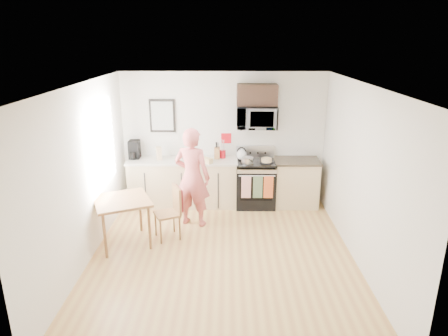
{
  "coord_description": "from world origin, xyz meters",
  "views": [
    {
      "loc": [
        0.07,
        -5.44,
        3.19
      ],
      "look_at": [
        0.02,
        1.0,
        1.1
      ],
      "focal_mm": 32.0,
      "sensor_mm": 36.0,
      "label": 1
    }
  ],
  "objects_px": {
    "range": "(255,184)",
    "cake": "(266,161)",
    "person": "(192,177)",
    "chair": "(174,205)",
    "microwave": "(257,117)",
    "dining_table": "(122,205)"
  },
  "relations": [
    {
      "from": "range",
      "to": "person",
      "type": "bearing_deg",
      "value": -143.58
    },
    {
      "from": "microwave",
      "to": "person",
      "type": "relative_size",
      "value": 0.43
    },
    {
      "from": "cake",
      "to": "dining_table",
      "type": "bearing_deg",
      "value": -148.09
    },
    {
      "from": "person",
      "to": "dining_table",
      "type": "xyz_separation_m",
      "value": [
        -1.05,
        -0.74,
        -0.2
      ]
    },
    {
      "from": "cake",
      "to": "microwave",
      "type": "bearing_deg",
      "value": 133.15
    },
    {
      "from": "range",
      "to": "chair",
      "type": "height_order",
      "value": "range"
    },
    {
      "from": "range",
      "to": "person",
      "type": "relative_size",
      "value": 0.66
    },
    {
      "from": "range",
      "to": "cake",
      "type": "relative_size",
      "value": 4.63
    },
    {
      "from": "chair",
      "to": "cake",
      "type": "distance_m",
      "value": 2.09
    },
    {
      "from": "person",
      "to": "chair",
      "type": "xyz_separation_m",
      "value": [
        -0.27,
        -0.49,
        -0.31
      ]
    },
    {
      "from": "microwave",
      "to": "dining_table",
      "type": "bearing_deg",
      "value": -142.42
    },
    {
      "from": "dining_table",
      "to": "cake",
      "type": "height_order",
      "value": "cake"
    },
    {
      "from": "microwave",
      "to": "cake",
      "type": "relative_size",
      "value": 3.03
    },
    {
      "from": "person",
      "to": "dining_table",
      "type": "relative_size",
      "value": 1.88
    },
    {
      "from": "dining_table",
      "to": "range",
      "type": "bearing_deg",
      "value": 35.85
    },
    {
      "from": "chair",
      "to": "person",
      "type": "bearing_deg",
      "value": 36.8
    },
    {
      "from": "microwave",
      "to": "chair",
      "type": "height_order",
      "value": "microwave"
    },
    {
      "from": "cake",
      "to": "range",
      "type": "bearing_deg",
      "value": 152.26
    },
    {
      "from": "person",
      "to": "dining_table",
      "type": "distance_m",
      "value": 1.3
    },
    {
      "from": "dining_table",
      "to": "chair",
      "type": "height_order",
      "value": "chair"
    },
    {
      "from": "microwave",
      "to": "person",
      "type": "xyz_separation_m",
      "value": [
        -1.17,
        -0.97,
        -0.88
      ]
    },
    {
      "from": "range",
      "to": "person",
      "type": "xyz_separation_m",
      "value": [
        -1.17,
        -0.86,
        0.45
      ]
    }
  ]
}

